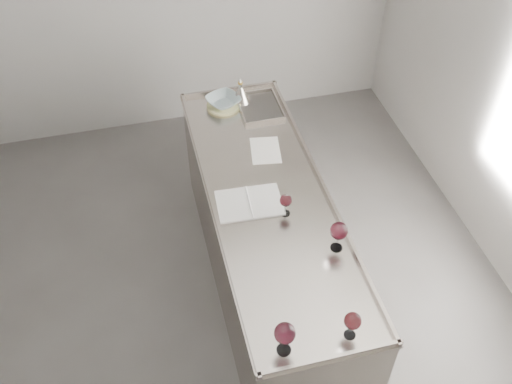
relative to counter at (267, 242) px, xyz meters
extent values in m
cube|color=#4A4846|center=(-0.50, -0.30, -0.48)|extent=(4.50, 5.00, 0.02)
cube|color=gray|center=(0.00, 0.00, -0.01)|extent=(0.75, 2.40, 0.92)
cube|color=gray|center=(0.00, 0.00, 0.46)|extent=(0.77, 2.42, 0.02)
cube|color=gray|center=(0.00, -1.19, 0.48)|extent=(0.77, 0.02, 0.03)
cube|color=gray|center=(0.00, 1.19, 0.48)|extent=(0.77, 0.02, 0.03)
cube|color=gray|center=(-0.37, 0.00, 0.48)|extent=(0.02, 2.42, 0.03)
cube|color=gray|center=(0.36, 0.00, 0.48)|extent=(0.02, 2.42, 0.03)
cube|color=#595654|center=(0.17, 0.92, 0.46)|extent=(0.30, 0.38, 0.01)
cylinder|color=white|center=(-0.21, -1.08, 0.47)|extent=(0.08, 0.08, 0.00)
cylinder|color=white|center=(-0.21, -1.08, 0.52)|extent=(0.01, 0.01, 0.10)
ellipsoid|color=white|center=(-0.21, -1.08, 0.62)|extent=(0.11, 0.11, 0.11)
cylinder|color=#380712|center=(-0.21, -1.08, 0.60)|extent=(0.08, 0.08, 0.02)
cylinder|color=white|center=(0.14, -1.08, 0.47)|extent=(0.06, 0.06, 0.00)
cylinder|color=white|center=(0.14, -1.08, 0.51)|extent=(0.01, 0.01, 0.09)
ellipsoid|color=white|center=(0.14, -1.08, 0.60)|extent=(0.09, 0.09, 0.09)
cylinder|color=#3B080B|center=(0.14, -1.08, 0.58)|extent=(0.06, 0.06, 0.02)
cylinder|color=white|center=(0.27, -0.52, 0.47)|extent=(0.07, 0.07, 0.00)
cylinder|color=white|center=(0.27, -0.52, 0.52)|extent=(0.01, 0.01, 0.10)
ellipsoid|color=white|center=(0.27, -0.52, 0.62)|extent=(0.10, 0.10, 0.11)
cylinder|color=#390711|center=(0.27, -0.52, 0.59)|extent=(0.07, 0.07, 0.02)
cylinder|color=white|center=(0.06, -0.18, 0.47)|extent=(0.06, 0.06, 0.00)
cylinder|color=white|center=(0.06, -0.18, 0.51)|extent=(0.01, 0.01, 0.08)
ellipsoid|color=white|center=(0.06, -0.18, 0.58)|extent=(0.08, 0.08, 0.08)
cylinder|color=#33070C|center=(0.06, -0.18, 0.57)|extent=(0.06, 0.06, 0.02)
cube|color=white|center=(-0.24, -0.03, 0.47)|extent=(0.22, 0.30, 0.01)
cube|color=white|center=(-0.03, -0.05, 0.47)|extent=(0.22, 0.30, 0.01)
cylinder|color=white|center=(-0.14, -0.04, 0.48)|extent=(0.03, 0.29, 0.01)
cube|color=white|center=(0.09, 0.43, 0.47)|extent=(0.24, 0.31, 0.00)
cylinder|color=#CECA85|center=(-0.08, 1.00, 0.48)|extent=(0.34, 0.34, 0.02)
imported|color=#96AAAE|center=(-0.08, 1.00, 0.52)|extent=(0.32, 0.32, 0.06)
cone|color=#B2AB9F|center=(0.06, 1.04, 0.53)|extent=(0.15, 0.15, 0.13)
cylinder|color=#B2AB9F|center=(0.06, 1.04, 0.61)|extent=(0.03, 0.03, 0.03)
cylinder|color=#B48131|center=(0.06, 1.04, 0.63)|extent=(0.04, 0.04, 0.02)
cone|color=#B2AB9F|center=(0.06, 1.04, 0.66)|extent=(0.03, 0.03, 0.04)
camera|label=1|loc=(-0.70, -2.48, 3.06)|focal=40.00mm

